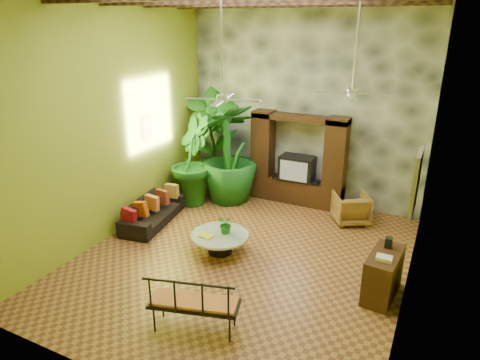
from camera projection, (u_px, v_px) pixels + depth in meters
The scene contains 20 objects.
ground at pixel (243, 258), 8.48m from camera, with size 7.00×7.00×0.00m, color brown.
back_wall at pixel (305, 103), 10.54m from camera, with size 6.00×0.02×5.00m, color #92A625.
left_wall at pixel (113, 119), 8.85m from camera, with size 0.02×7.00×5.00m, color #92A625.
right_wall at pixel (425, 157), 6.36m from camera, with size 0.02×7.00×5.00m, color #92A625.
stone_accent_wall at pixel (304, 103), 10.49m from camera, with size 5.98×0.10×4.98m, color #3D4146.
entertainment_center at pixel (297, 166), 10.78m from camera, with size 2.40×0.55×2.30m.
ceiling_fan_front at pixel (222, 86), 7.03m from camera, with size 1.28×1.28×1.86m.
ceiling_fan_back at pixel (353, 81), 7.63m from camera, with size 1.28×1.28×1.86m.
wall_art_mask at pixel (146, 128), 9.81m from camera, with size 0.06×0.32×0.55m, color gold.
wall_art_painting at pixel (416, 182), 5.94m from camera, with size 0.06×0.70×0.90m, color #2B5F9D.
sofa at pixel (153, 211), 9.86m from camera, with size 1.92×0.75×0.56m, color black.
wicker_armchair at pixel (351, 208), 9.86m from camera, with size 0.74×0.76×0.70m, color #965D36.
tall_plant_a at pixel (212, 140), 11.49m from camera, with size 1.48×1.00×2.81m, color #21681B.
tall_plant_b at pixel (191, 160), 10.75m from camera, with size 1.23×0.99×2.23m, color #185D1C.
tall_plant_c at pixel (229, 154), 10.78m from camera, with size 1.41×1.41×2.52m, color #185D1B.
coffee_table at pixel (220, 241), 8.60m from camera, with size 1.17×1.17×0.40m.
centerpiece_plant at pixel (226, 224), 8.53m from camera, with size 0.35×0.30×0.39m, color #1C641A.
yellow_tray at pixel (206, 236), 8.45m from camera, with size 0.28×0.20×0.03m, color yellow.
iron_bench at pixel (191, 301), 6.27m from camera, with size 1.43×0.85×0.57m.
side_console at pixel (383, 275), 7.18m from camera, with size 0.45×1.00×0.80m, color #341910.
Camera 1 is at (3.22, -6.67, 4.41)m, focal length 32.00 mm.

